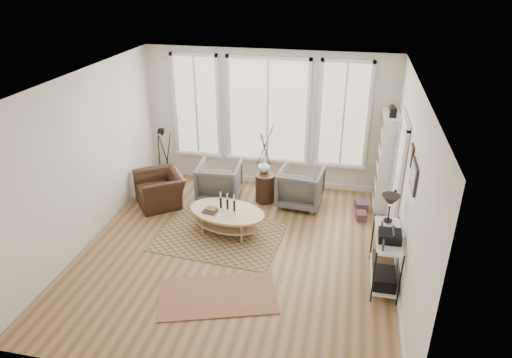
% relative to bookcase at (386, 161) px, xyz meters
% --- Properties ---
extents(room, '(5.50, 5.54, 2.90)m').
position_rel_bookcase_xyz_m(room, '(-2.42, -2.20, 0.47)').
color(room, '#9B754D').
rests_on(room, ground).
extents(bay_window, '(4.14, 0.12, 2.24)m').
position_rel_bookcase_xyz_m(bay_window, '(-2.44, 0.49, 0.65)').
color(bay_window, '#CEAE87').
rests_on(bay_window, ground).
extents(door, '(0.09, 1.06, 2.22)m').
position_rel_bookcase_xyz_m(door, '(0.13, -1.08, 0.17)').
color(door, silver).
rests_on(door, ground).
extents(bookcase, '(0.31, 0.85, 2.06)m').
position_rel_bookcase_xyz_m(bookcase, '(0.00, 0.00, 0.00)').
color(bookcase, white).
rests_on(bookcase, ground).
extents(low_shelf, '(0.38, 1.08, 1.30)m').
position_rel_bookcase_xyz_m(low_shelf, '(-0.06, -2.52, -0.44)').
color(low_shelf, white).
rests_on(low_shelf, ground).
extents(wall_art, '(0.04, 0.88, 0.44)m').
position_rel_bookcase_xyz_m(wall_art, '(0.14, -2.49, 0.92)').
color(wall_art, black).
rests_on(wall_art, ground).
extents(rug_main, '(2.29, 1.80, 0.01)m').
position_rel_bookcase_xyz_m(rug_main, '(-2.85, -1.83, -0.95)').
color(rug_main, brown).
rests_on(rug_main, ground).
extents(rug_runner, '(1.92, 1.43, 0.01)m').
position_rel_bookcase_xyz_m(rug_runner, '(-2.43, -3.40, -0.94)').
color(rug_runner, brown).
rests_on(rug_runner, ground).
extents(coffee_table, '(1.56, 1.16, 0.65)m').
position_rel_bookcase_xyz_m(coffee_table, '(-2.77, -1.67, -0.61)').
color(coffee_table, tan).
rests_on(coffee_table, ground).
extents(armchair_left, '(0.90, 0.92, 0.78)m').
position_rel_bookcase_xyz_m(armchair_left, '(-3.25, -0.44, -0.56)').
color(armchair_left, '#62615E').
rests_on(armchair_left, ground).
extents(armchair_right, '(0.92, 0.94, 0.78)m').
position_rel_bookcase_xyz_m(armchair_right, '(-1.60, -0.36, -0.56)').
color(armchair_right, '#62615E').
rests_on(armchair_right, ground).
extents(side_table, '(0.39, 0.39, 1.65)m').
position_rel_bookcase_xyz_m(side_table, '(-2.32, -0.36, -0.16)').
color(side_table, '#361F14').
rests_on(side_table, ground).
extents(vase, '(0.25, 0.25, 0.26)m').
position_rel_bookcase_xyz_m(vase, '(-2.37, -0.22, -0.24)').
color(vase, silver).
rests_on(vase, side_table).
extents(accent_chair, '(1.29, 1.27, 0.64)m').
position_rel_bookcase_xyz_m(accent_chair, '(-4.37, -0.89, -0.64)').
color(accent_chair, '#361F14').
rests_on(accent_chair, ground).
extents(tripod_camera, '(0.45, 0.45, 1.29)m').
position_rel_bookcase_xyz_m(tripod_camera, '(-4.59, -0.05, -0.36)').
color(tripod_camera, black).
rests_on(tripod_camera, ground).
extents(book_stack_near, '(0.28, 0.33, 0.19)m').
position_rel_bookcase_xyz_m(book_stack_near, '(-0.39, -0.34, -0.86)').
color(book_stack_near, brown).
rests_on(book_stack_near, ground).
extents(book_stack_far, '(0.22, 0.27, 0.15)m').
position_rel_bookcase_xyz_m(book_stack_far, '(-0.39, -0.71, -0.88)').
color(book_stack_far, brown).
rests_on(book_stack_far, ground).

